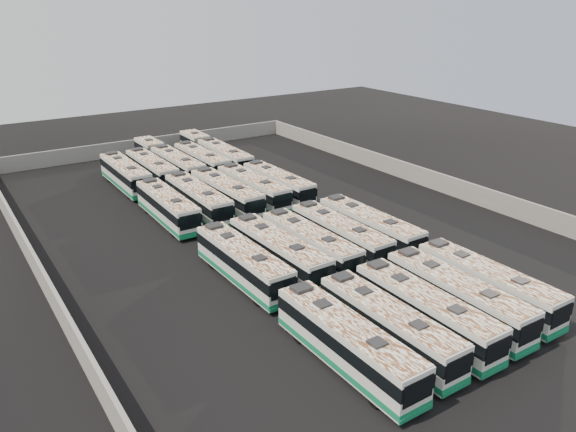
{
  "coord_description": "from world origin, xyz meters",
  "views": [
    {
      "loc": [
        -27.79,
        -43.36,
        21.59
      ],
      "look_at": [
        0.44,
        -0.6,
        1.6
      ],
      "focal_mm": 35.0,
      "sensor_mm": 36.0,
      "label": 1
    }
  ],
  "objects_px": {
    "bus_midfront_center": "(310,245)",
    "bus_back_right": "(202,161)",
    "bus_back_left": "(152,170)",
    "bus_midback_far_right": "(278,184)",
    "bus_front_far_right": "(487,284)",
    "bus_back_center": "(168,160)",
    "bus_front_center": "(425,311)",
    "bus_midback_right": "(253,188)",
    "bus_front_right": "(457,297)",
    "bus_back_far_right": "(215,152)",
    "bus_midfront_far_left": "(243,263)",
    "bus_midfront_left": "(279,252)",
    "bus_midfront_right": "(340,235)",
    "bus_front_far_left": "(347,342)",
    "bus_front_left": "(388,326)",
    "bus_midfront_far_right": "(370,228)",
    "bus_midback_center": "(226,194)",
    "bus_back_far_left": "(125,174)",
    "bus_midback_far_left": "(168,207)"
  },
  "relations": [
    {
      "from": "bus_front_far_left",
      "to": "bus_midfront_left",
      "type": "relative_size",
      "value": 0.99
    },
    {
      "from": "bus_midback_center",
      "to": "bus_back_right",
      "type": "height_order",
      "value": "bus_midback_center"
    },
    {
      "from": "bus_front_right",
      "to": "bus_midfront_right",
      "type": "bearing_deg",
      "value": 91.16
    },
    {
      "from": "bus_front_left",
      "to": "bus_back_center",
      "type": "bearing_deg",
      "value": 85.89
    },
    {
      "from": "bus_front_left",
      "to": "bus_midfront_far_right",
      "type": "bearing_deg",
      "value": 53.09
    },
    {
      "from": "bus_back_center",
      "to": "bus_back_far_right",
      "type": "xyz_separation_m",
      "value": [
        6.85,
        0.17,
        0.02
      ]
    },
    {
      "from": "bus_midfront_center",
      "to": "bus_midback_right",
      "type": "relative_size",
      "value": 0.98
    },
    {
      "from": "bus_midfront_left",
      "to": "bus_midback_far_left",
      "type": "distance_m",
      "value": 16.03
    },
    {
      "from": "bus_midfront_center",
      "to": "bus_back_right",
      "type": "distance_m",
      "value": 29.38
    },
    {
      "from": "bus_back_center",
      "to": "bus_back_far_right",
      "type": "relative_size",
      "value": 0.99
    },
    {
      "from": "bus_front_left",
      "to": "bus_midback_center",
      "type": "bearing_deg",
      "value": 83.48
    },
    {
      "from": "bus_front_far_left",
      "to": "bus_midfront_center",
      "type": "distance_m",
      "value": 14.93
    },
    {
      "from": "bus_front_left",
      "to": "bus_midfront_left",
      "type": "height_order",
      "value": "bus_midfront_left"
    },
    {
      "from": "bus_front_left",
      "to": "bus_midfront_center",
      "type": "relative_size",
      "value": 0.99
    },
    {
      "from": "bus_front_center",
      "to": "bus_back_far_left",
      "type": "relative_size",
      "value": 0.99
    },
    {
      "from": "bus_front_far_right",
      "to": "bus_back_right",
      "type": "xyz_separation_m",
      "value": [
        -3.25,
        42.33,
        -0.01
      ]
    },
    {
      "from": "bus_midfront_far_left",
      "to": "bus_midfront_left",
      "type": "xyz_separation_m",
      "value": [
        3.38,
        -0.01,
        0.03
      ]
    },
    {
      "from": "bus_midback_center",
      "to": "bus_midback_far_right",
      "type": "xyz_separation_m",
      "value": [
        6.64,
        -0.02,
        -0.08
      ]
    },
    {
      "from": "bus_front_left",
      "to": "bus_back_center",
      "type": "height_order",
      "value": "bus_back_center"
    },
    {
      "from": "bus_midfront_center",
      "to": "bus_back_left",
      "type": "distance_m",
      "value": 29.24
    },
    {
      "from": "bus_front_far_left",
      "to": "bus_front_center",
      "type": "bearing_deg",
      "value": -0.14
    },
    {
      "from": "bus_midback_right",
      "to": "bus_back_center",
      "type": "bearing_deg",
      "value": 100.69
    },
    {
      "from": "bus_front_far_left",
      "to": "bus_back_left",
      "type": "relative_size",
      "value": 1.0
    },
    {
      "from": "bus_front_right",
      "to": "bus_back_far_right",
      "type": "relative_size",
      "value": 0.65
    },
    {
      "from": "bus_midback_center",
      "to": "bus_back_right",
      "type": "distance_m",
      "value": 13.85
    },
    {
      "from": "bus_front_center",
      "to": "bus_midback_right",
      "type": "bearing_deg",
      "value": 83.84
    },
    {
      "from": "bus_midfront_center",
      "to": "bus_front_left",
      "type": "bearing_deg",
      "value": -104.3
    },
    {
      "from": "bus_midfront_far_left",
      "to": "bus_midfront_center",
      "type": "distance_m",
      "value": 6.59
    },
    {
      "from": "bus_front_center",
      "to": "bus_back_center",
      "type": "xyz_separation_m",
      "value": [
        -0.0,
        45.49,
        -0.01
      ]
    },
    {
      "from": "bus_front_far_right",
      "to": "bus_midback_far_right",
      "type": "bearing_deg",
      "value": 90.19
    },
    {
      "from": "bus_back_left",
      "to": "bus_midback_far_right",
      "type": "bearing_deg",
      "value": -52.8
    },
    {
      "from": "bus_midback_center",
      "to": "bus_back_far_right",
      "type": "relative_size",
      "value": 0.65
    },
    {
      "from": "bus_front_far_right",
      "to": "bus_back_center",
      "type": "xyz_separation_m",
      "value": [
        -6.71,
        45.3,
        -0.01
      ]
    },
    {
      "from": "bus_midfront_far_right",
      "to": "bus_back_far_right",
      "type": "relative_size",
      "value": 0.64
    },
    {
      "from": "bus_front_far_right",
      "to": "bus_midback_far_right",
      "type": "distance_m",
      "value": 28.89
    },
    {
      "from": "bus_midfront_left",
      "to": "bus_back_right",
      "type": "bearing_deg",
      "value": 75.88
    },
    {
      "from": "bus_front_center",
      "to": "bus_midback_center",
      "type": "bearing_deg",
      "value": 90.47
    },
    {
      "from": "bus_front_far_right",
      "to": "bus_back_center",
      "type": "bearing_deg",
      "value": 98.58
    },
    {
      "from": "bus_midfront_center",
      "to": "bus_midback_right",
      "type": "xyz_separation_m",
      "value": [
        3.5,
        15.87,
        0.03
      ]
    },
    {
      "from": "bus_front_center",
      "to": "bus_midfront_far_left",
      "type": "height_order",
      "value": "bus_front_center"
    },
    {
      "from": "bus_midfront_left",
      "to": "bus_midback_far_right",
      "type": "relative_size",
      "value": 1.04
    },
    {
      "from": "bus_back_center",
      "to": "bus_front_center",
      "type": "bearing_deg",
      "value": -90.49
    },
    {
      "from": "bus_front_center",
      "to": "bus_back_far_left",
      "type": "xyz_separation_m",
      "value": [
        -6.73,
        42.3,
        0.02
      ]
    },
    {
      "from": "bus_front_left",
      "to": "bus_midback_far_right",
      "type": "xyz_separation_m",
      "value": [
        9.98,
        29.02,
        -0.01
      ]
    },
    {
      "from": "bus_midfront_left",
      "to": "bus_midback_far_right",
      "type": "bearing_deg",
      "value": 56.49
    },
    {
      "from": "bus_midback_far_right",
      "to": "bus_front_far_left",
      "type": "bearing_deg",
      "value": -115.75
    },
    {
      "from": "bus_back_center",
      "to": "bus_back_far_right",
      "type": "distance_m",
      "value": 6.86
    },
    {
      "from": "bus_front_far_left",
      "to": "bus_back_left",
      "type": "bearing_deg",
      "value": 85.39
    },
    {
      "from": "bus_front_left",
      "to": "bus_midback_far_right",
      "type": "height_order",
      "value": "bus_front_left"
    },
    {
      "from": "bus_midfront_left",
      "to": "bus_back_left",
      "type": "distance_m",
      "value": 29.01
    }
  ]
}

